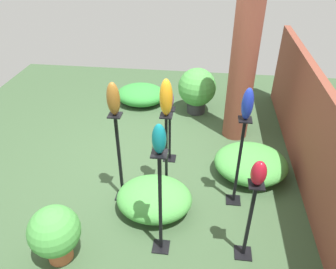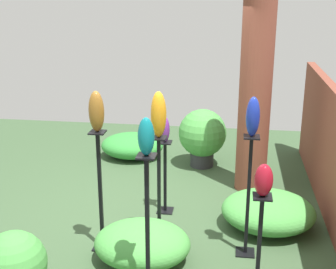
{
  "view_description": "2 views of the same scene",
  "coord_description": "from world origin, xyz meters",
  "px_view_note": "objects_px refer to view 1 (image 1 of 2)",
  "views": [
    {
      "loc": [
        4.0,
        0.78,
        3.29
      ],
      "look_at": [
        0.26,
        0.31,
        0.81
      ],
      "focal_mm": 35.0,
      "sensor_mm": 36.0,
      "label": 1
    },
    {
      "loc": [
        5.06,
        1.08,
        2.76
      ],
      "look_at": [
        -0.05,
        0.34,
        1.09
      ],
      "focal_mm": 50.0,
      "sensor_mm": 36.0,
      "label": 2
    }
  ],
  "objects_px": {
    "brick_pillar": "(243,67)",
    "art_vase_violet": "(170,99)",
    "art_vase_amber": "(166,98)",
    "art_vase_ruby": "(259,173)",
    "art_vase_teal": "(159,139)",
    "art_vase_cobalt": "(248,104)",
    "pedestal_violet": "(170,137)",
    "pedestal_teal": "(160,209)",
    "pedestal_amber": "(166,157)",
    "potted_plant_front_right": "(55,233)",
    "art_vase_bronze": "(113,99)",
    "pedestal_cobalt": "(238,166)",
    "pedestal_bronze": "(120,162)",
    "potted_plant_mid_left": "(197,89)",
    "pedestal_ruby": "(248,225)"
  },
  "relations": [
    {
      "from": "brick_pillar",
      "to": "art_vase_violet",
      "type": "bearing_deg",
      "value": -50.84
    },
    {
      "from": "art_vase_amber",
      "to": "art_vase_ruby",
      "type": "relative_size",
      "value": 1.76
    },
    {
      "from": "art_vase_teal",
      "to": "art_vase_ruby",
      "type": "relative_size",
      "value": 1.16
    },
    {
      "from": "art_vase_ruby",
      "to": "art_vase_cobalt",
      "type": "bearing_deg",
      "value": -174.88
    },
    {
      "from": "pedestal_violet",
      "to": "brick_pillar",
      "type": "bearing_deg",
      "value": 129.16
    },
    {
      "from": "pedestal_teal",
      "to": "pedestal_amber",
      "type": "distance_m",
      "value": 1.07
    },
    {
      "from": "potted_plant_front_right",
      "to": "art_vase_ruby",
      "type": "bearing_deg",
      "value": 98.2
    },
    {
      "from": "art_vase_bronze",
      "to": "art_vase_amber",
      "type": "distance_m",
      "value": 0.65
    },
    {
      "from": "pedestal_teal",
      "to": "art_vase_ruby",
      "type": "distance_m",
      "value": 1.13
    },
    {
      "from": "brick_pillar",
      "to": "art_vase_teal",
      "type": "bearing_deg",
      "value": -20.43
    },
    {
      "from": "pedestal_cobalt",
      "to": "art_vase_amber",
      "type": "bearing_deg",
      "value": -99.56
    },
    {
      "from": "brick_pillar",
      "to": "pedestal_amber",
      "type": "bearing_deg",
      "value": -33.8
    },
    {
      "from": "brick_pillar",
      "to": "pedestal_bronze",
      "type": "bearing_deg",
      "value": -41.63
    },
    {
      "from": "pedestal_amber",
      "to": "potted_plant_front_right",
      "type": "height_order",
      "value": "pedestal_amber"
    },
    {
      "from": "art_vase_ruby",
      "to": "potted_plant_front_right",
      "type": "height_order",
      "value": "art_vase_ruby"
    },
    {
      "from": "pedestal_bronze",
      "to": "art_vase_teal",
      "type": "relative_size",
      "value": 4.09
    },
    {
      "from": "pedestal_amber",
      "to": "potted_plant_mid_left",
      "type": "bearing_deg",
      "value": 172.43
    },
    {
      "from": "art_vase_teal",
      "to": "pedestal_teal",
      "type": "bearing_deg",
      "value": 0.0
    },
    {
      "from": "pedestal_amber",
      "to": "art_vase_cobalt",
      "type": "height_order",
      "value": "art_vase_cobalt"
    },
    {
      "from": "pedestal_cobalt",
      "to": "art_vase_bronze",
      "type": "height_order",
      "value": "art_vase_bronze"
    },
    {
      "from": "pedestal_cobalt",
      "to": "potted_plant_mid_left",
      "type": "height_order",
      "value": "pedestal_cobalt"
    },
    {
      "from": "potted_plant_front_right",
      "to": "pedestal_ruby",
      "type": "bearing_deg",
      "value": 98.2
    },
    {
      "from": "art_vase_bronze",
      "to": "art_vase_cobalt",
      "type": "distance_m",
      "value": 1.55
    },
    {
      "from": "art_vase_cobalt",
      "to": "art_vase_teal",
      "type": "bearing_deg",
      "value": -44.75
    },
    {
      "from": "potted_plant_mid_left",
      "to": "potted_plant_front_right",
      "type": "xyz_separation_m",
      "value": [
        3.66,
        -1.37,
        -0.1
      ]
    },
    {
      "from": "pedestal_teal",
      "to": "art_vase_violet",
      "type": "xyz_separation_m",
      "value": [
        -1.75,
        -0.11,
        0.44
      ]
    },
    {
      "from": "pedestal_cobalt",
      "to": "art_vase_ruby",
      "type": "bearing_deg",
      "value": 5.12
    },
    {
      "from": "pedestal_bronze",
      "to": "art_vase_ruby",
      "type": "bearing_deg",
      "value": 64.88
    },
    {
      "from": "art_vase_cobalt",
      "to": "art_vase_amber",
      "type": "height_order",
      "value": "art_vase_cobalt"
    },
    {
      "from": "art_vase_ruby",
      "to": "pedestal_teal",
      "type": "bearing_deg",
      "value": -88.29
    },
    {
      "from": "art_vase_teal",
      "to": "art_vase_amber",
      "type": "bearing_deg",
      "value": -176.2
    },
    {
      "from": "brick_pillar",
      "to": "pedestal_ruby",
      "type": "bearing_deg",
      "value": -0.23
    },
    {
      "from": "art_vase_bronze",
      "to": "art_vase_violet",
      "type": "distance_m",
      "value": 1.19
    },
    {
      "from": "pedestal_teal",
      "to": "potted_plant_mid_left",
      "type": "bearing_deg",
      "value": 175.97
    },
    {
      "from": "brick_pillar",
      "to": "pedestal_teal",
      "type": "relative_size",
      "value": 1.84
    },
    {
      "from": "pedestal_bronze",
      "to": "art_vase_ruby",
      "type": "distance_m",
      "value": 1.9
    },
    {
      "from": "pedestal_ruby",
      "to": "art_vase_cobalt",
      "type": "xyz_separation_m",
      "value": [
        -0.87,
        -0.08,
        1.03
      ]
    },
    {
      "from": "art_vase_violet",
      "to": "potted_plant_mid_left",
      "type": "distance_m",
      "value": 1.77
    },
    {
      "from": "art_vase_teal",
      "to": "art_vase_bronze",
      "type": "distance_m",
      "value": 1.03
    },
    {
      "from": "pedestal_bronze",
      "to": "potted_plant_front_right",
      "type": "distance_m",
      "value": 1.18
    },
    {
      "from": "pedestal_cobalt",
      "to": "pedestal_teal",
      "type": "bearing_deg",
      "value": -44.75
    },
    {
      "from": "pedestal_cobalt",
      "to": "pedestal_violet",
      "type": "bearing_deg",
      "value": -130.33
    },
    {
      "from": "brick_pillar",
      "to": "pedestal_violet",
      "type": "bearing_deg",
      "value": -50.84
    },
    {
      "from": "pedestal_violet",
      "to": "potted_plant_front_right",
      "type": "relative_size",
      "value": 1.28
    },
    {
      "from": "brick_pillar",
      "to": "art_vase_violet",
      "type": "distance_m",
      "value": 1.41
    },
    {
      "from": "pedestal_violet",
      "to": "potted_plant_front_right",
      "type": "xyz_separation_m",
      "value": [
        2.02,
        -1.03,
        -0.01
      ]
    },
    {
      "from": "brick_pillar",
      "to": "pedestal_amber",
      "type": "xyz_separation_m",
      "value": [
        1.57,
        -1.05,
        -0.73
      ]
    },
    {
      "from": "art_vase_teal",
      "to": "pedestal_amber",
      "type": "bearing_deg",
      "value": -176.2
    },
    {
      "from": "pedestal_ruby",
      "to": "art_vase_ruby",
      "type": "xyz_separation_m",
      "value": [
        0.0,
        0.0,
        0.73
      ]
    },
    {
      "from": "brick_pillar",
      "to": "pedestal_bronze",
      "type": "relative_size",
      "value": 1.93
    }
  ]
}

